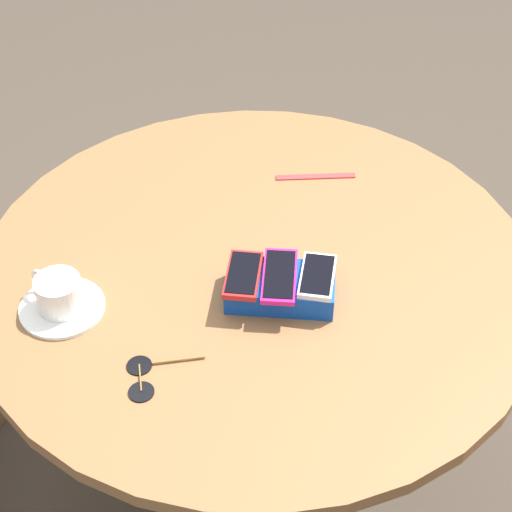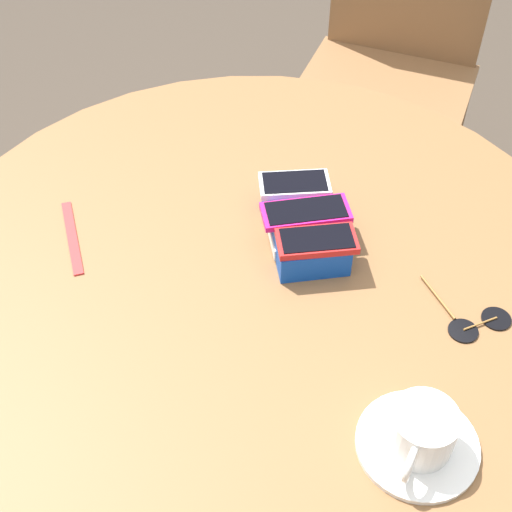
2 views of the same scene
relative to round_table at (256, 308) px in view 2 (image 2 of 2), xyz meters
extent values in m
plane|color=#42382D|center=(0.00, 0.00, -0.62)|extent=(8.00, 8.00, 0.00)
cylinder|color=#2D2D2D|center=(0.00, 0.00, -0.61)|extent=(0.46, 0.46, 0.02)
cylinder|color=#2D2D2D|center=(0.00, 0.00, -0.26)|extent=(0.07, 0.07, 0.68)
cylinder|color=brown|center=(0.00, 0.00, 0.09)|extent=(1.11, 1.11, 0.03)
cube|color=#0F42AD|center=(-0.04, 0.09, 0.13)|extent=(0.22, 0.14, 0.05)
cube|color=white|center=(-0.05, 0.04, 0.13)|extent=(0.11, 0.02, 0.02)
cube|color=silver|center=(-0.11, 0.10, 0.16)|extent=(0.09, 0.13, 0.01)
cube|color=black|center=(-0.11, 0.10, 0.17)|extent=(0.08, 0.12, 0.00)
cube|color=#D11975|center=(-0.04, 0.10, 0.16)|extent=(0.08, 0.15, 0.01)
cube|color=black|center=(-0.04, 0.10, 0.17)|extent=(0.07, 0.13, 0.00)
cube|color=red|center=(0.03, 0.09, 0.16)|extent=(0.08, 0.13, 0.01)
cube|color=black|center=(0.03, 0.09, 0.17)|extent=(0.07, 0.12, 0.00)
cylinder|color=white|center=(0.37, 0.11, 0.11)|extent=(0.16, 0.16, 0.01)
cylinder|color=white|center=(0.37, 0.11, 0.15)|extent=(0.09, 0.09, 0.07)
cylinder|color=olive|center=(0.37, 0.11, 0.18)|extent=(0.08, 0.08, 0.00)
torus|color=white|center=(0.40, 0.07, 0.15)|extent=(0.05, 0.04, 0.06)
cube|color=red|center=(-0.15, -0.27, 0.11)|extent=(0.18, 0.02, 0.00)
cylinder|color=black|center=(0.21, 0.31, 0.11)|extent=(0.04, 0.04, 0.00)
cylinder|color=black|center=(0.22, 0.25, 0.11)|extent=(0.04, 0.04, 0.00)
cylinder|color=olive|center=(0.21, 0.28, 0.11)|extent=(0.01, 0.06, 0.00)
cylinder|color=olive|center=(0.15, 0.25, 0.11)|extent=(0.09, 0.01, 0.00)
cube|color=brown|center=(-0.74, 0.58, -0.16)|extent=(0.64, 0.64, 0.02)
cylinder|color=brown|center=(-0.71, 0.29, -0.40)|extent=(0.04, 0.04, 0.46)
cylinder|color=brown|center=(-0.45, 0.62, -0.40)|extent=(0.04, 0.04, 0.46)
cylinder|color=brown|center=(-1.04, 0.55, -0.40)|extent=(0.04, 0.04, 0.46)
cylinder|color=brown|center=(-0.78, 0.88, -0.40)|extent=(0.04, 0.04, 0.46)
camera|label=1|loc=(0.07, 1.24, 1.26)|focal=60.00mm
camera|label=2|loc=(0.74, -0.23, 0.95)|focal=50.00mm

